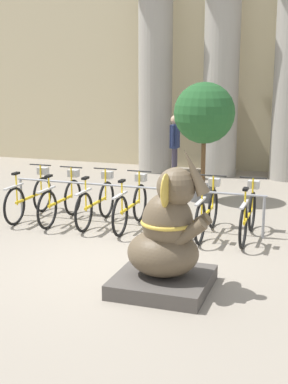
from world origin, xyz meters
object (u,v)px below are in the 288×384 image
(person_pedestrian, at_px, (175,141))
(potted_tree, at_px, (204,117))
(bicycle_1, at_px, (61,200))
(bicycle_3, at_px, (131,206))
(bicycle_6, at_px, (248,215))
(bicycle_0, at_px, (30,197))
(bicycle_4, at_px, (168,209))
(bicycle_5, at_px, (207,212))
(elephant_statue, at_px, (166,243))
(bicycle_2, at_px, (96,202))

(person_pedestrian, distance_m, potted_tree, 2.77)
(bicycle_1, distance_m, bicycle_3, 1.42)
(bicycle_6, bearing_deg, bicycle_0, 179.98)
(bicycle_4, xyz_separation_m, person_pedestrian, (-1.25, 4.87, 0.61))
(bicycle_4, bearing_deg, bicycle_5, 1.49)
(bicycle_6, distance_m, potted_tree, 3.23)
(bicycle_6, bearing_deg, bicycle_4, -178.60)
(bicycle_6, height_order, elephant_statue, elephant_statue)
(bicycle_4, height_order, bicycle_5, same)
(bicycle_5, height_order, elephant_statue, elephant_statue)
(bicycle_5, bearing_deg, elephant_statue, -89.65)
(bicycle_3, distance_m, bicycle_4, 0.71)
(bicycle_4, bearing_deg, bicycle_0, 179.27)
(bicycle_0, distance_m, bicycle_6, 4.26)
(bicycle_2, distance_m, bicycle_6, 2.84)
(bicycle_2, xyz_separation_m, bicycle_5, (2.13, -0.03, 0.00))
(elephant_statue, bearing_deg, bicycle_6, 75.00)
(bicycle_1, xyz_separation_m, elephant_statue, (2.86, -2.55, 0.23))
(bicycle_0, xyz_separation_m, bicycle_2, (1.42, 0.01, 0.00))
(bicycle_5, height_order, person_pedestrian, person_pedestrian)
(bicycle_2, xyz_separation_m, person_pedestrian, (0.17, 4.83, 0.61))
(bicycle_4, bearing_deg, person_pedestrian, 104.39)
(elephant_statue, bearing_deg, person_pedestrian, 104.89)
(bicycle_0, relative_size, bicycle_5, 1.00)
(bicycle_2, height_order, bicycle_3, same)
(bicycle_1, distance_m, bicycle_6, 3.55)
(bicycle_0, distance_m, bicycle_4, 2.84)
(bicycle_4, distance_m, elephant_statue, 2.67)
(elephant_statue, distance_m, person_pedestrian, 7.70)
(bicycle_3, relative_size, potted_tree, 0.68)
(elephant_statue, bearing_deg, bicycle_2, 129.52)
(bicycle_0, bearing_deg, bicycle_5, -0.29)
(bicycle_1, height_order, elephant_statue, elephant_statue)
(bicycle_0, height_order, bicycle_5, same)
(bicycle_1, bearing_deg, bicycle_3, 0.60)
(bicycle_0, relative_size, bicycle_1, 1.00)
(bicycle_3, xyz_separation_m, bicycle_6, (2.13, 0.02, 0.00))
(bicycle_4, relative_size, bicycle_5, 1.00)
(bicycle_3, height_order, potted_tree, potted_tree)
(bicycle_0, bearing_deg, bicycle_2, 0.35)
(bicycle_2, distance_m, person_pedestrian, 4.87)
(bicycle_4, height_order, potted_tree, potted_tree)
(bicycle_1, distance_m, elephant_statue, 3.84)
(bicycle_6, height_order, potted_tree, potted_tree)
(bicycle_0, height_order, bicycle_4, same)
(bicycle_0, bearing_deg, person_pedestrian, 71.77)
(person_pedestrian, height_order, potted_tree, potted_tree)
(bicycle_2, distance_m, bicycle_3, 0.71)
(bicycle_3, xyz_separation_m, person_pedestrian, (-0.54, 4.86, 0.61))
(bicycle_0, height_order, bicycle_3, same)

